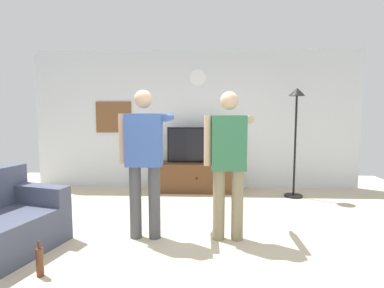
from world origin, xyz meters
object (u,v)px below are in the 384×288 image
Objects in this scene: wall_clock at (198,77)px; framed_picture at (114,117)px; person_standing_nearer_couch at (229,157)px; beverage_bottle at (40,262)px; tv_stand at (197,177)px; television at (197,145)px; person_standing_nearer_lamp at (144,155)px; floor_lamp at (296,120)px.

framed_picture is (-1.67, 0.00, -0.77)m from wall_clock.
beverage_bottle is (-1.78, -0.93, -0.84)m from person_standing_nearer_couch.
television reaches higher than tv_stand.
person_standing_nearer_lamp is (-0.55, -2.51, -1.18)m from wall_clock.
person_standing_nearer_couch is at bearing -124.36° from floor_lamp.
wall_clock reaches higher than framed_picture.
television is at bearing -8.45° from framed_picture.
floor_lamp is (3.41, -0.61, -0.03)m from framed_picture.
wall_clock is 2.82m from person_standing_nearer_lamp.
wall_clock is 2.00m from floor_lamp.
floor_lamp is at bearing 42.57° from beverage_bottle.
wall_clock reaches higher than person_standing_nearer_couch.
tv_stand is 2.37m from person_standing_nearer_couch.
beverage_bottle is at bearing -113.20° from tv_stand.
wall_clock is 2.81m from person_standing_nearer_couch.
framed_picture is 0.41× the size of person_standing_nearer_couch.
framed_picture is at bearing 129.96° from person_standing_nearer_couch.
tv_stand is at bearing 75.98° from person_standing_nearer_lamp.
wall_clock is at bearing 90.00° from television.
wall_clock is (-0.00, 0.29, 1.90)m from tv_stand.
beverage_bottle is at bearing -137.43° from floor_lamp.
television is at bearing 67.10° from beverage_bottle.
television is (-0.00, 0.05, 0.61)m from tv_stand.
television is 3.60× the size of wall_clock.
framed_picture is 0.40× the size of person_standing_nearer_lamp.
floor_lamp is 2.34m from person_standing_nearer_couch.
tv_stand is 0.75× the size of floor_lamp.
person_standing_nearer_lamp is at bearing -140.22° from floor_lamp.
framed_picture is at bearing 95.41° from beverage_bottle.
person_standing_nearer_couch is at bearing -50.04° from framed_picture.
television is 0.65× the size of person_standing_nearer_couch.
television is at bearing 168.33° from floor_lamp.
television is 0.65× the size of person_standing_nearer_lamp.
floor_lamp is at bearing -10.10° from framed_picture.
framed_picture is at bearing 169.90° from floor_lamp.
tv_stand is 4.31× the size of beverage_bottle.
person_standing_nearer_lamp is (1.12, -2.51, -0.41)m from framed_picture.
wall_clock reaches higher than beverage_bottle.
person_standing_nearer_lamp is (-2.29, -1.91, -0.38)m from floor_lamp.
tv_stand reaches higher than beverage_bottle.
tv_stand is 0.83× the size of person_standing_nearer_couch.
person_standing_nearer_couch reaches higher than television.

